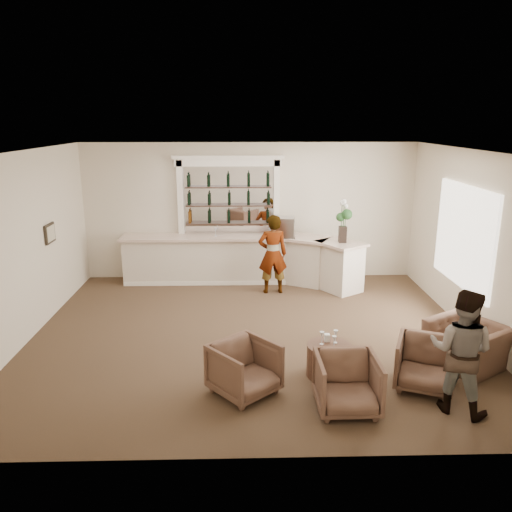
% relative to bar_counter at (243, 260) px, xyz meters
% --- Properties ---
extents(ground, '(8.00, 8.00, 0.00)m').
position_rel_bar_counter_xyz_m(ground, '(0.16, -3.00, -0.57)').
color(ground, brown).
rests_on(ground, ground).
extents(room_shell, '(8.04, 7.02, 3.32)m').
position_rel_bar_counter_xyz_m(room_shell, '(0.33, -2.29, 1.77)').
color(room_shell, beige).
rests_on(room_shell, ground).
extents(bar_counter, '(5.72, 1.80, 1.14)m').
position_rel_bar_counter_xyz_m(bar_counter, '(0.00, 0.00, 0.00)').
color(bar_counter, white).
rests_on(bar_counter, ground).
extents(back_bar_alcove, '(2.64, 0.25, 3.00)m').
position_rel_bar_counter_xyz_m(back_bar_alcove, '(-0.34, 0.41, 1.46)').
color(back_bar_alcove, white).
rests_on(back_bar_alcove, ground).
extents(cocktail_table, '(0.69, 0.69, 0.50)m').
position_rel_bar_counter_xyz_m(cocktail_table, '(1.31, -4.56, -0.32)').
color(cocktail_table, '#4F3122').
rests_on(cocktail_table, ground).
extents(sommelier, '(0.69, 0.49, 1.80)m').
position_rel_bar_counter_xyz_m(sommelier, '(0.66, -0.72, 0.33)').
color(sommelier, gray).
rests_on(sommelier, ground).
extents(guest, '(1.06, 1.02, 1.72)m').
position_rel_bar_counter_xyz_m(guest, '(2.87, -5.55, 0.29)').
color(guest, gray).
rests_on(guest, ground).
extents(armchair_left, '(1.17, 1.17, 0.77)m').
position_rel_bar_counter_xyz_m(armchair_left, '(0.01, -5.05, -0.19)').
color(armchair_left, brown).
rests_on(armchair_left, ground).
extents(armchair_center, '(0.84, 0.86, 0.77)m').
position_rel_bar_counter_xyz_m(armchair_center, '(1.39, -5.50, -0.19)').
color(armchair_center, brown).
rests_on(armchair_center, ground).
extents(armchair_right, '(1.06, 1.07, 0.75)m').
position_rel_bar_counter_xyz_m(armchair_right, '(2.65, -4.96, -0.20)').
color(armchair_right, brown).
rests_on(armchair_right, ground).
extents(armchair_far, '(1.37, 1.42, 0.70)m').
position_rel_bar_counter_xyz_m(armchair_far, '(3.56, -4.26, -0.22)').
color(armchair_far, brown).
rests_on(armchair_far, ground).
extents(espresso_machine, '(0.60, 0.52, 0.47)m').
position_rel_bar_counter_xyz_m(espresso_machine, '(0.95, -0.03, 0.80)').
color(espresso_machine, '#ACACB0').
rests_on(espresso_machine, bar_counter).
extents(flower_vase, '(0.26, 0.26, 0.97)m').
position_rel_bar_counter_xyz_m(flower_vase, '(2.24, -0.62, 1.11)').
color(flower_vase, black).
rests_on(flower_vase, bar_counter).
extents(wine_glass_bar_left, '(0.07, 0.07, 0.21)m').
position_rel_bar_counter_xyz_m(wine_glass_bar_left, '(0.65, 0.08, 0.67)').
color(wine_glass_bar_left, white).
rests_on(wine_glass_bar_left, bar_counter).
extents(wine_glass_bar_right, '(0.07, 0.07, 0.21)m').
position_rel_bar_counter_xyz_m(wine_glass_bar_right, '(-0.65, 0.06, 0.67)').
color(wine_glass_bar_right, white).
rests_on(wine_glass_bar_right, bar_counter).
extents(wine_glass_tbl_a, '(0.07, 0.07, 0.21)m').
position_rel_bar_counter_xyz_m(wine_glass_tbl_a, '(1.19, -4.53, 0.03)').
color(wine_glass_tbl_a, white).
rests_on(wine_glass_tbl_a, cocktail_table).
extents(wine_glass_tbl_b, '(0.07, 0.07, 0.21)m').
position_rel_bar_counter_xyz_m(wine_glass_tbl_b, '(1.41, -4.48, 0.03)').
color(wine_glass_tbl_b, white).
rests_on(wine_glass_tbl_b, cocktail_table).
extents(wine_glass_tbl_c, '(0.07, 0.07, 0.21)m').
position_rel_bar_counter_xyz_m(wine_glass_tbl_c, '(1.35, -4.69, 0.03)').
color(wine_glass_tbl_c, white).
rests_on(wine_glass_tbl_c, cocktail_table).
extents(napkin_holder, '(0.08, 0.08, 0.12)m').
position_rel_bar_counter_xyz_m(napkin_holder, '(1.29, -4.42, -0.01)').
color(napkin_holder, white).
rests_on(napkin_holder, cocktail_table).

